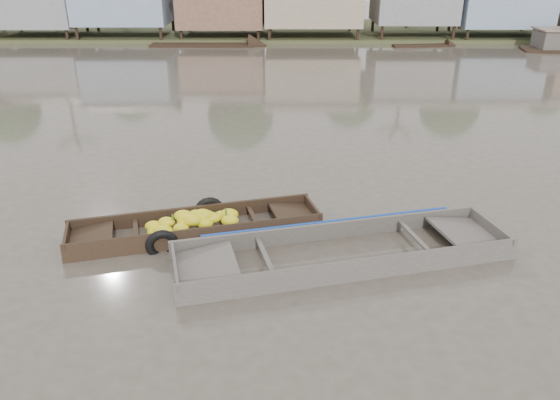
{
  "coord_description": "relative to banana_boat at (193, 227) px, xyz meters",
  "views": [
    {
      "loc": [
        0.36,
        -10.41,
        5.88
      ],
      "look_at": [
        0.34,
        0.54,
        0.8
      ],
      "focal_mm": 35.0,
      "sensor_mm": 36.0,
      "label": 1
    }
  ],
  "objects": [
    {
      "name": "banana_boat",
      "position": [
        0.0,
        0.0,
        0.0
      ],
      "size": [
        5.78,
        2.77,
        0.79
      ],
      "rotation": [
        0.0,
        0.0,
        0.26
      ],
      "color": "black",
      "rests_on": "ground"
    },
    {
      "name": "ground",
      "position": [
        1.63,
        -0.49,
        -0.15
      ],
      "size": [
        120.0,
        120.0,
        0.0
      ],
      "primitive_type": "plane",
      "color": "#464036",
      "rests_on": "ground"
    },
    {
      "name": "viewer_boat",
      "position": [
        3.28,
        -1.09,
        -0.1
      ],
      "size": [
        7.23,
        3.48,
        0.56
      ],
      "rotation": [
        0.0,
        0.0,
        0.25
      ],
      "color": "#3F3A35",
      "rests_on": "ground"
    },
    {
      "name": "distant_boats",
      "position": [
        17.32,
        23.64,
        0.1
      ],
      "size": [
        34.18,
        15.44,
        1.38
      ],
      "color": "black",
      "rests_on": "ground"
    }
  ]
}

